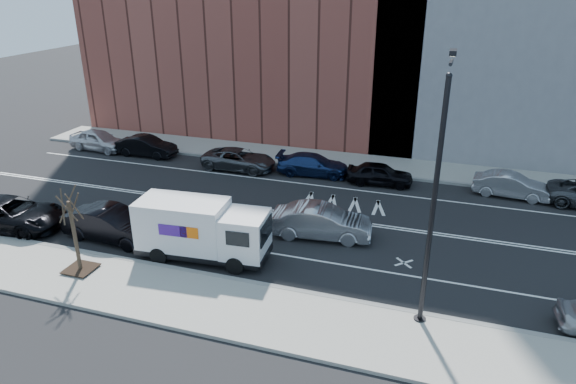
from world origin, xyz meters
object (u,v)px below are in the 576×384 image
Objects in this scene: far_parked_b at (147,146)px; fedex_van at (201,229)px; far_parked_a at (99,140)px; driving_sedan at (321,222)px.

fedex_van is at bearing -138.58° from far_parked_b.
fedex_van is 1.37× the size of far_parked_a.
fedex_van is 15.41m from far_parked_b.
far_parked_b is at bearing 126.95° from fedex_van.
far_parked_b is (4.00, -0.06, -0.05)m from far_parked_a.
fedex_van is at bearing -124.34° from far_parked_a.
far_parked_a is 20.34m from driving_sedan.
driving_sedan is at bearing 34.05° from fedex_van.
far_parked_b is 0.88× the size of driving_sedan.
driving_sedan is at bearing -118.40° from far_parked_b.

